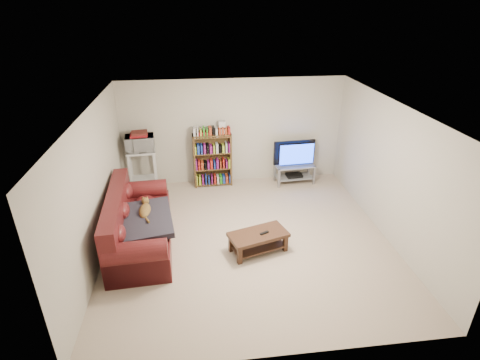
{
  "coord_description": "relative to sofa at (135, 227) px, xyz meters",
  "views": [
    {
      "loc": [
        -0.83,
        -5.58,
        3.94
      ],
      "look_at": [
        -0.1,
        0.4,
        1.0
      ],
      "focal_mm": 28.0,
      "sensor_mm": 36.0,
      "label": 1
    }
  ],
  "objects": [
    {
      "name": "floor",
      "position": [
        1.98,
        -0.09,
        -0.34
      ],
      "size": [
        5.0,
        5.0,
        0.0
      ],
      "primitive_type": "plane",
      "color": "#C9B195",
      "rests_on": "ground"
    },
    {
      "name": "wall_front",
      "position": [
        1.98,
        -2.59,
        0.86
      ],
      "size": [
        5.0,
        0.0,
        5.0
      ],
      "primitive_type": "plane",
      "rotation": [
        -1.57,
        0.0,
        0.0
      ],
      "color": "beige",
      "rests_on": "ground"
    },
    {
      "name": "coffee_table",
      "position": [
        2.09,
        -0.46,
        -0.09
      ],
      "size": [
        1.08,
        0.76,
        0.36
      ],
      "rotation": [
        0.0,
        0.0,
        0.3
      ],
      "color": "#382013",
      "rests_on": "floor"
    },
    {
      "name": "ceiling",
      "position": [
        1.98,
        -0.09,
        2.06
      ],
      "size": [
        5.0,
        5.0,
        0.0
      ],
      "primitive_type": "plane",
      "rotation": [
        3.14,
        0.0,
        0.0
      ],
      "color": "white",
      "rests_on": "ground"
    },
    {
      "name": "sofa",
      "position": [
        0.0,
        0.0,
        0.0
      ],
      "size": [
        1.13,
        2.36,
        0.98
      ],
      "rotation": [
        0.0,
        0.0,
        0.06
      ],
      "color": "#551617",
      "rests_on": "floor"
    },
    {
      "name": "game_boxes",
      "position": [
        -0.07,
        2.07,
        0.99
      ],
      "size": [
        0.38,
        0.34,
        0.05
      ],
      "primitive_type": "cube",
      "rotation": [
        0.0,
        0.0,
        0.09
      ],
      "color": "maroon",
      "rests_on": "microwave"
    },
    {
      "name": "wall_back",
      "position": [
        1.98,
        2.41,
        0.86
      ],
      "size": [
        5.0,
        0.0,
        5.0
      ],
      "primitive_type": "plane",
      "rotation": [
        1.57,
        0.0,
        0.0
      ],
      "color": "beige",
      "rests_on": "ground"
    },
    {
      "name": "tv_stand",
      "position": [
        3.37,
        2.06,
        -0.03
      ],
      "size": [
        0.93,
        0.47,
        0.45
      ],
      "rotation": [
        0.0,
        0.0,
        0.07
      ],
      "color": "#999EA3",
      "rests_on": "floor"
    },
    {
      "name": "dvd_player",
      "position": [
        3.37,
        2.06,
        -0.15
      ],
      "size": [
        0.38,
        0.28,
        0.06
      ],
      "primitive_type": "cube",
      "rotation": [
        0.0,
        0.0,
        0.07
      ],
      "color": "black",
      "rests_on": "tv_stand"
    },
    {
      "name": "television",
      "position": [
        3.37,
        2.06,
        0.39
      ],
      "size": [
        0.98,
        0.2,
        0.56
      ],
      "primitive_type": "imported",
      "rotation": [
        0.0,
        0.0,
        3.21
      ],
      "color": "black",
      "rests_on": "tv_stand"
    },
    {
      "name": "bookshelf",
      "position": [
        1.48,
        2.19,
        0.3
      ],
      "size": [
        0.87,
        0.31,
        1.24
      ],
      "rotation": [
        0.0,
        0.0,
        0.04
      ],
      "color": "#4D361A",
      "rests_on": "floor"
    },
    {
      "name": "microwave_stand",
      "position": [
        -0.07,
        2.07,
        0.28
      ],
      "size": [
        0.65,
        0.5,
        0.97
      ],
      "rotation": [
        0.0,
        0.0,
        0.09
      ],
      "color": "silver",
      "rests_on": "floor"
    },
    {
      "name": "cat",
      "position": [
        0.19,
        0.06,
        0.29
      ],
      "size": [
        0.29,
        0.64,
        0.19
      ],
      "primitive_type": null,
      "rotation": [
        0.0,
        0.0,
        0.06
      ],
      "color": "brown",
      "rests_on": "sofa"
    },
    {
      "name": "wall_right",
      "position": [
        4.48,
        -0.09,
        0.86
      ],
      "size": [
        0.0,
        5.0,
        5.0
      ],
      "primitive_type": "plane",
      "rotation": [
        1.57,
        0.0,
        -1.57
      ],
      "color": "beige",
      "rests_on": "ground"
    },
    {
      "name": "microwave",
      "position": [
        -0.07,
        2.07,
        0.8
      ],
      "size": [
        0.63,
        0.46,
        0.33
      ],
      "primitive_type": "imported",
      "rotation": [
        0.0,
        0.0,
        0.09
      ],
      "color": "silver",
      "rests_on": "microwave_stand"
    },
    {
      "name": "remote",
      "position": [
        2.19,
        -0.48,
        0.03
      ],
      "size": [
        0.16,
        0.11,
        0.02
      ],
      "primitive_type": "cube",
      "rotation": [
        0.0,
        0.0,
        0.45
      ],
      "color": "black",
      "rests_on": "coffee_table"
    },
    {
      "name": "wall_left",
      "position": [
        -0.52,
        -0.09,
        0.86
      ],
      "size": [
        0.0,
        5.0,
        5.0
      ],
      "primitive_type": "plane",
      "rotation": [
        1.57,
        0.0,
        1.57
      ],
      "color": "beige",
      "rests_on": "ground"
    },
    {
      "name": "shelf_clutter",
      "position": [
        1.57,
        2.21,
        1.01
      ],
      "size": [
        0.63,
        0.22,
        0.28
      ],
      "rotation": [
        0.0,
        0.0,
        0.04
      ],
      "color": "silver",
      "rests_on": "bookshelf"
    },
    {
      "name": "blanket",
      "position": [
        0.2,
        -0.15,
        0.23
      ],
      "size": [
        1.05,
        1.27,
        0.19
      ],
      "primitive_type": "cube",
      "rotation": [
        0.05,
        -0.04,
        0.14
      ],
      "color": "#27242E",
      "rests_on": "sofa"
    }
  ]
}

